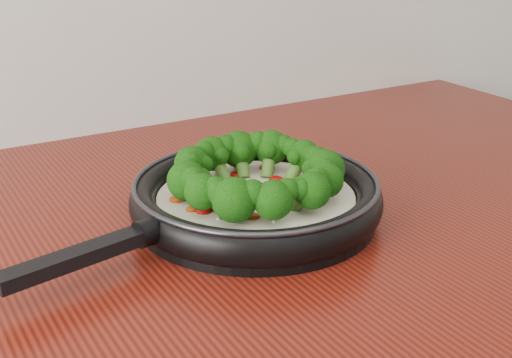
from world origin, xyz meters
TOP-DOWN VIEW (x-y plane):
  - skillet at (0.11, 1.08)m, footprint 0.48×0.35m

SIDE VIEW (x-z plane):
  - skillet at x=0.11m, z-range 0.89..0.97m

